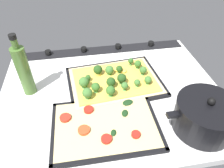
{
  "coord_description": "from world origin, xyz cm",
  "views": [
    {
      "loc": [
        10.0,
        60.66,
        56.43
      ],
      "look_at": [
        -0.37,
        -0.44,
        3.38
      ],
      "focal_mm": 33.91,
      "sensor_mm": 36.0,
      "label": 1
    }
  ],
  "objects": [
    {
      "name": "veggie_pizza_back",
      "position": [
        5.03,
        16.89,
        1.04
      ],
      "size": [
        32.71,
        22.81,
        1.9
      ],
      "color": "#E1CB83",
      "rests_on": "baking_tray_back"
    },
    {
      "name": "oil_bottle",
      "position": [
        31.35,
        -5.37,
        10.44
      ],
      "size": [
        4.86,
        4.86,
        24.64
      ],
      "color": "#476B2D",
      "rests_on": "ground_plane"
    },
    {
      "name": "cooking_pot",
      "position": [
        -26.49,
        22.06,
        5.37
      ],
      "size": [
        26.46,
        19.64,
        13.03
      ],
      "color": "black",
      "rests_on": "ground_plane"
    },
    {
      "name": "ground_plane",
      "position": [
        0.0,
        0.0,
        -1.5
      ],
      "size": [
        86.25,
        68.64,
        3.0
      ],
      "primitive_type": "cube",
      "color": "white"
    },
    {
      "name": "baking_tray_back",
      "position": [
        4.79,
        16.97,
        0.37
      ],
      "size": [
        35.13,
        25.22,
        1.3
      ],
      "color": "black",
      "rests_on": "ground_plane"
    },
    {
      "name": "broccoli_pizza",
      "position": [
        -1.69,
        -4.25,
        2.19
      ],
      "size": [
        36.99,
        28.07,
        6.09
      ],
      "color": "beige",
      "rests_on": "baking_tray_front"
    },
    {
      "name": "baking_tray_front",
      "position": [
        -2.21,
        -4.88,
        0.36
      ],
      "size": [
        39.6,
        30.67,
        1.3
      ],
      "color": "black",
      "rests_on": "ground_plane"
    },
    {
      "name": "stove_control_panel",
      "position": [
        0.0,
        -30.82,
        0.54
      ],
      "size": [
        82.8,
        7.0,
        2.6
      ],
      "color": "black",
      "rests_on": "ground_plane"
    }
  ]
}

